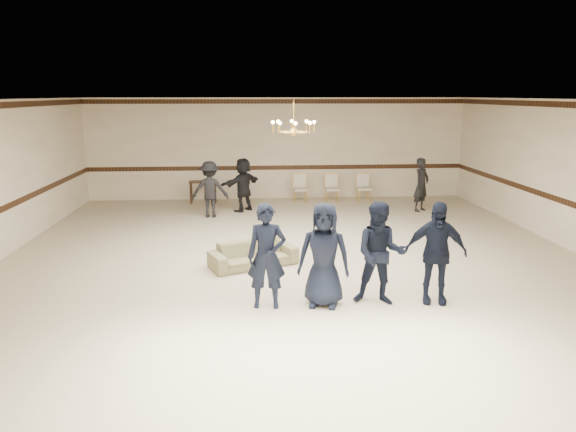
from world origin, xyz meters
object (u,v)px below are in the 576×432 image
boy_a (267,256)px  console_table (203,192)px  banquet_chair_right (364,188)px  banquet_chair_left (300,189)px  banquet_chair_mid (332,189)px  settee (253,254)px  adult_mid (243,185)px  chandelier (294,116)px  boy_b (324,255)px  adult_left (210,189)px  boy_d (435,252)px  adult_right (421,185)px  boy_c (380,254)px

boy_a → console_table: 8.44m
boy_a → banquet_chair_right: size_ratio=1.91×
banquet_chair_left → console_table: size_ratio=1.06×
banquet_chair_mid → settee: bearing=-113.5°
adult_mid → boy_a: bearing=48.4°
chandelier → settee: (-0.86, -0.84, -2.63)m
boy_b → console_table: size_ratio=2.02×
chandelier → banquet_chair_left: (0.65, 5.19, -2.44)m
boy_a → boy_b: bearing=4.4°
banquet_chair_left → adult_left: bearing=-151.2°
boy_d → banquet_chair_left: (-1.39, 8.06, -0.40)m
adult_left → adult_right: (6.00, 0.30, 0.00)m
adult_left → adult_mid: 1.14m
boy_d → banquet_chair_left: boy_d is taller
boy_a → adult_mid: (-0.43, 7.05, -0.07)m
boy_c → adult_left: (-3.13, 6.35, -0.07)m
settee → boy_d: bearing=-58.4°
adult_right → banquet_chair_left: adult_right is taller
banquet_chair_mid → banquet_chair_right: size_ratio=1.00×
boy_c → boy_d: 0.90m
banquet_chair_left → console_table: banquet_chair_left is taller
adult_mid → banquet_chair_mid: adult_mid is taller
banquet_chair_left → adult_right: bearing=-27.1°
adult_mid → banquet_chair_left: adult_mid is taller
boy_d → banquet_chair_right: boy_d is taller
chandelier → boy_d: (2.04, -2.87, -2.04)m
adult_left → banquet_chair_mid: (3.64, 1.71, -0.33)m
adult_right → console_table: adult_right is taller
settee → console_table: bearing=80.1°
boy_a → boy_b: size_ratio=1.00×
banquet_chair_mid → banquet_chair_right: same height
adult_mid → adult_right: (5.10, -0.40, 0.00)m
adult_right → boy_c: bearing=-154.0°
adult_mid → adult_right: 5.12m
settee → adult_right: bearing=20.1°
adult_left → adult_mid: (0.90, 0.70, 0.00)m
chandelier → console_table: (-2.35, 5.39, -2.53)m
chandelier → console_table: chandelier is taller
boy_c → boy_a: bearing=-165.8°
boy_a → adult_left: size_ratio=1.09×
boy_b → chandelier: bearing=108.6°
settee → boy_c: bearing=-68.8°
banquet_chair_left → banquet_chair_right: 2.00m
adult_left → banquet_chair_right: size_ratio=1.76×
boy_d → banquet_chair_mid: bearing=103.6°
banquet_chair_right → console_table: (-5.00, 0.20, -0.09)m
adult_right → console_table: bearing=125.2°
banquet_chair_left → boy_a: bearing=-103.5°
chandelier → banquet_chair_mid: (1.65, 5.19, -2.44)m
adult_left → adult_mid: bearing=-141.0°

